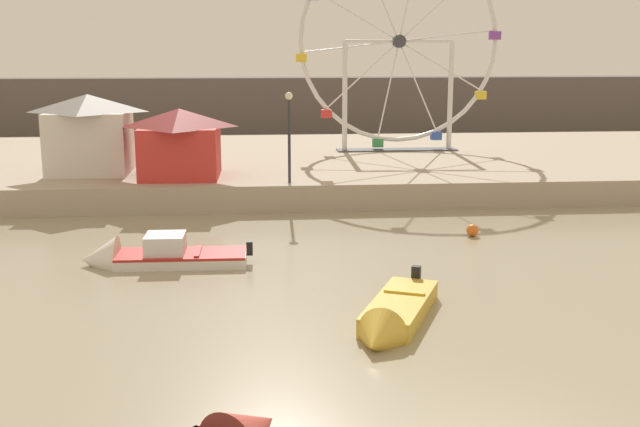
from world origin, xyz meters
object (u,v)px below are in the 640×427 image
(ferris_wheel_white_frame, at_px, (399,45))
(carnival_booth_red_striped, at_px, (180,142))
(motorboat_white_red_stripe, at_px, (148,256))
(promenade_lamp_near, at_px, (289,124))
(mooring_buoy_orange, at_px, (472,230))
(carnival_booth_white_ticket, at_px, (89,132))
(motorboat_mustard_yellow, at_px, (393,317))

(ferris_wheel_white_frame, height_order, carnival_booth_red_striped, ferris_wheel_white_frame)
(motorboat_white_red_stripe, relative_size, promenade_lamp_near, 1.42)
(carnival_booth_red_striped, xyz_separation_m, mooring_buoy_orange, (11.05, -7.49, -2.48))
(motorboat_white_red_stripe, distance_m, promenade_lamp_near, 10.23)
(mooring_buoy_orange, bearing_deg, ferris_wheel_white_frame, 89.48)
(carnival_booth_white_ticket, xyz_separation_m, promenade_lamp_near, (8.86, -3.57, 0.65))
(carnival_booth_white_ticket, relative_size, mooring_buoy_orange, 8.80)
(carnival_booth_red_striped, xyz_separation_m, promenade_lamp_near, (4.68, -2.03, 0.93))
(motorboat_mustard_yellow, bearing_deg, carnival_booth_white_ticket, -126.02)
(motorboat_white_red_stripe, height_order, ferris_wheel_white_frame, ferris_wheel_white_frame)
(motorboat_mustard_yellow, distance_m, carnival_booth_red_striped, 18.00)
(carnival_booth_red_striped, bearing_deg, motorboat_white_red_stripe, -89.85)
(ferris_wheel_white_frame, relative_size, carnival_booth_white_ticket, 2.94)
(carnival_booth_red_striped, height_order, mooring_buoy_orange, carnival_booth_red_striped)
(motorboat_mustard_yellow, bearing_deg, promenade_lamp_near, -149.46)
(mooring_buoy_orange, bearing_deg, promenade_lamp_near, 139.38)
(motorboat_white_red_stripe, height_order, promenade_lamp_near, promenade_lamp_near)
(ferris_wheel_white_frame, distance_m, carnival_booth_white_ticket, 17.18)
(ferris_wheel_white_frame, distance_m, mooring_buoy_orange, 17.00)
(motorboat_white_red_stripe, xyz_separation_m, carnival_booth_red_striped, (0.24, 10.34, 2.42))
(ferris_wheel_white_frame, height_order, mooring_buoy_orange, ferris_wheel_white_frame)
(promenade_lamp_near, bearing_deg, motorboat_mustard_yellow, -83.17)
(motorboat_white_red_stripe, xyz_separation_m, ferris_wheel_white_frame, (11.43, 18.51, 6.58))
(motorboat_mustard_yellow, xyz_separation_m, carnival_booth_white_ticket, (-10.61, 18.18, 2.71))
(carnival_booth_red_striped, bearing_deg, promenade_lamp_near, -21.91)
(ferris_wheel_white_frame, height_order, carnival_booth_white_ticket, ferris_wheel_white_frame)
(carnival_booth_white_ticket, bearing_deg, mooring_buoy_orange, -30.68)
(carnival_booth_red_striped, bearing_deg, mooring_buoy_orange, -32.63)
(ferris_wheel_white_frame, relative_size, carnival_booth_red_striped, 2.90)
(carnival_booth_red_striped, height_order, promenade_lamp_near, promenade_lamp_near)
(mooring_buoy_orange, bearing_deg, motorboat_white_red_stripe, -165.82)
(carnival_booth_red_striped, bearing_deg, motorboat_mustard_yellow, -67.37)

